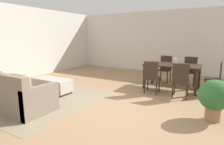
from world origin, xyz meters
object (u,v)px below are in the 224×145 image
object	(u,v)px
ottoman_table	(52,84)
dining_chair_near_right	(181,79)
dining_chair_far_right	(190,69)
dining_chair_head_east	(216,76)
dining_chair_far_left	(165,67)
potted_plant	(214,97)
dining_chair_near_left	(152,76)
dining_table	(172,67)
vase_centerpiece	(175,61)
couch	(9,95)

from	to	relation	value
ottoman_table	dining_chair_near_right	world-z (taller)	dining_chair_near_right
dining_chair_far_right	dining_chair_head_east	xyz separation A→B (m)	(0.79, -0.81, 0.00)
dining_chair_far_left	potted_plant	bearing A→B (deg)	-58.74
ottoman_table	dining_chair_near_left	size ratio (longest dim) A/B	1.26
dining_chair_far_left	dining_chair_head_east	bearing A→B (deg)	-25.94
dining_table	dining_chair_far_right	size ratio (longest dim) A/B	1.72
dining_chair_far_left	dining_chair_near_right	bearing A→B (deg)	-63.11
dining_chair_near_right	vase_centerpiece	bearing A→B (deg)	111.82
potted_plant	dining_chair_far_right	bearing A→B (deg)	106.75
potted_plant	couch	bearing A→B (deg)	-159.06
ottoman_table	dining_chair_near_right	xyz separation A→B (m)	(3.26, 1.31, 0.29)
ottoman_table	dining_table	bearing A→B (deg)	36.48
dining_chair_far_left	dining_chair_far_right	xyz separation A→B (m)	(0.81, 0.03, 0.00)
couch	dining_chair_far_right	bearing A→B (deg)	52.98
ottoman_table	vase_centerpiece	xyz separation A→B (m)	(2.95, 2.09, 0.62)
dining_table	dining_chair_far_right	distance (m)	0.94
ottoman_table	dining_table	distance (m)	3.59
couch	ottoman_table	xyz separation A→B (m)	(-0.04, 1.30, -0.06)
dining_chair_near_left	dining_chair_far_right	world-z (taller)	same
dining_chair_near_right	dining_chair_head_east	world-z (taller)	same
dining_chair_far_left	dining_table	bearing A→B (deg)	-62.66
dining_chair_near_left	dining_chair_far_right	xyz separation A→B (m)	(0.77, 1.64, 0.00)
dining_chair_near_left	potted_plant	distance (m)	1.92
couch	dining_chair_far_right	distance (m)	5.34
dining_chair_near_left	dining_chair_far_right	bearing A→B (deg)	64.96
vase_centerpiece	dining_chair_far_left	bearing A→B (deg)	121.30
potted_plant	dining_chair_near_right	bearing A→B (deg)	127.21
ottoman_table	vase_centerpiece	world-z (taller)	vase_centerpiece
couch	ottoman_table	world-z (taller)	couch
potted_plant	vase_centerpiece	bearing A→B (deg)	121.24
dining_chair_far_left	dining_chair_head_east	xyz separation A→B (m)	(1.60, -0.78, 0.00)
dining_chair_near_right	vase_centerpiece	xyz separation A→B (m)	(-0.32, 0.79, 0.34)
couch	dining_chair_far_right	xyz separation A→B (m)	(3.21, 4.26, 0.23)
vase_centerpiece	potted_plant	distance (m)	2.20
couch	dining_chair_far_left	bearing A→B (deg)	60.40
ottoman_table	dining_chair_far_left	distance (m)	3.82
dining_chair_near_left	dining_chair_far_left	xyz separation A→B (m)	(-0.05, 1.61, 0.00)
dining_table	couch	bearing A→B (deg)	-129.54
ottoman_table	dining_chair_head_east	size ratio (longest dim) A/B	1.26
dining_chair_far_right	couch	bearing A→B (deg)	-127.02
dining_chair_near_left	vase_centerpiece	bearing A→B (deg)	59.26
dining_table	dining_chair_far_right	bearing A→B (deg)	65.04
dining_chair_near_right	potted_plant	bearing A→B (deg)	-52.79
dining_chair_near_left	dining_chair_far_left	world-z (taller)	same
dining_chair_near_left	vase_centerpiece	world-z (taller)	vase_centerpiece
couch	dining_chair_near_right	distance (m)	4.15
couch	dining_chair_head_east	size ratio (longest dim) A/B	2.33
dining_chair_near_left	vase_centerpiece	distance (m)	0.96
ottoman_table	dining_chair_near_left	distance (m)	2.83
couch	vase_centerpiece	xyz separation A→B (m)	(2.91, 3.39, 0.56)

